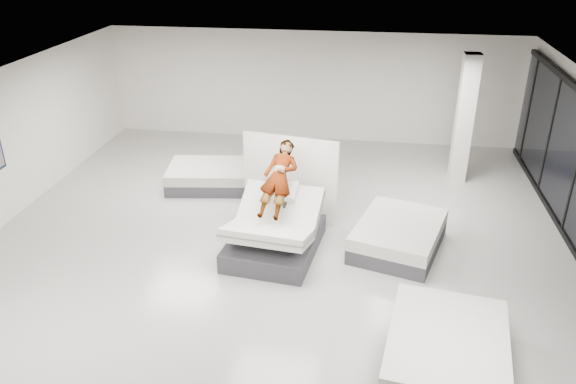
# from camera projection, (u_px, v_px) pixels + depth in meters

# --- Properties ---
(room) EXTENTS (14.00, 14.04, 3.20)m
(room) POSITION_uv_depth(u_px,v_px,m) (270.00, 186.00, 10.18)
(room) COLOR #B0ADA6
(room) RESTS_ON ground
(hero_bed) EXTENTS (1.86, 2.33, 1.26)m
(hero_bed) POSITION_uv_depth(u_px,v_px,m) (275.00, 233.00, 11.03)
(hero_bed) COLOR #3B3A40
(hero_bed) RESTS_ON floor
(person) EXTENTS (0.78, 1.48, 1.55)m
(person) POSITION_uv_depth(u_px,v_px,m) (279.00, 187.00, 10.92)
(person) COLOR slate
(person) RESTS_ON hero_bed
(remote) EXTENTS (0.07, 0.15, 0.08)m
(remote) POSITION_uv_depth(u_px,v_px,m) (285.00, 205.00, 10.65)
(remote) COLOR black
(remote) RESTS_ON person
(divider_panel) EXTENTS (2.08, 0.47, 1.91)m
(divider_panel) POSITION_uv_depth(u_px,v_px,m) (290.00, 179.00, 12.06)
(divider_panel) COLOR white
(divider_panel) RESTS_ON floor
(flat_bed_right_far) EXTENTS (2.05, 2.40, 0.56)m
(flat_bed_right_far) POSITION_uv_depth(u_px,v_px,m) (398.00, 236.00, 11.19)
(flat_bed_right_far) COLOR #3B3A40
(flat_bed_right_far) RESTS_ON floor
(flat_bed_right_near) EXTENTS (1.97, 2.44, 0.61)m
(flat_bed_right_near) POSITION_uv_depth(u_px,v_px,m) (446.00, 353.00, 8.10)
(flat_bed_right_near) COLOR #3B3A40
(flat_bed_right_near) RESTS_ON floor
(flat_bed_left_far) EXTENTS (2.09, 1.68, 0.53)m
(flat_bed_left_far) POSITION_uv_depth(u_px,v_px,m) (208.00, 176.00, 13.88)
(flat_bed_left_far) COLOR #3B3A40
(flat_bed_left_far) RESTS_ON floor
(column) EXTENTS (0.40, 0.40, 3.20)m
(column) POSITION_uv_depth(u_px,v_px,m) (464.00, 119.00, 13.66)
(column) COLOR silver
(column) RESTS_ON floor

